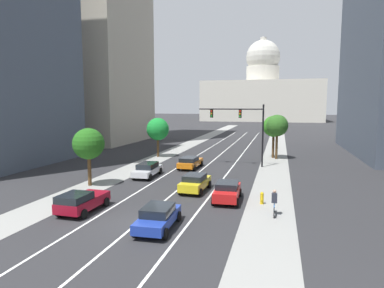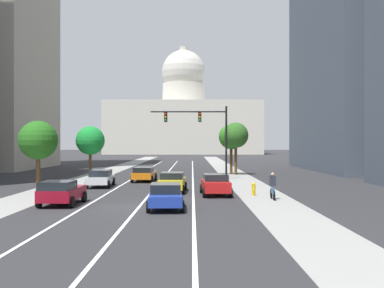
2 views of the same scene
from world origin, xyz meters
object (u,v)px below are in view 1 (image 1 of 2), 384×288
object	(u,v)px
car_crimson	(81,201)
street_tree_mid_right	(274,127)
fire_hydrant	(262,198)
street_tree_mid_left	(158,129)
car_white	(147,169)
capitol_building	(262,95)
street_tree_near_left	(89,144)
car_blue	(158,217)
traffic_signal_mast	(243,122)
cyclist	(274,203)
car_red	(227,191)
street_tree_far_right	(277,126)
car_yellow	(195,182)
car_orange	(190,162)

from	to	relation	value
car_crimson	street_tree_mid_right	xyz separation A→B (m)	(12.11, 27.25, 3.56)
car_crimson	street_tree_mid_right	bearing A→B (deg)	-23.17
fire_hydrant	street_tree_mid_left	bearing A→B (deg)	128.66
fire_hydrant	car_crimson	bearing A→B (deg)	-156.95
car_white	street_tree_mid_left	size ratio (longest dim) A/B	0.88
fire_hydrant	street_tree_mid_right	bearing A→B (deg)	89.20
capitol_building	street_tree_near_left	xyz separation A→B (m)	(-8.17, -131.24, -7.82)
street_tree_mid_right	car_blue	bearing A→B (deg)	-101.74
traffic_signal_mast	car_blue	bearing A→B (deg)	-96.80
traffic_signal_mast	cyclist	world-z (taller)	traffic_signal_mast
car_crimson	traffic_signal_mast	distance (m)	22.35
car_red	street_tree_near_left	distance (m)	13.21
car_white	car_blue	size ratio (longest dim) A/B	1.10
car_blue	car_crimson	distance (m)	6.32
cyclist	car_white	bearing A→B (deg)	54.45
car_blue	fire_hydrant	bearing A→B (deg)	-43.50
street_tree_far_right	street_tree_mid_left	distance (m)	16.29
car_yellow	street_tree_mid_right	bearing A→B (deg)	-14.30
street_tree_mid_right	car_crimson	bearing A→B (deg)	-113.95
cyclist	car_crimson	bearing A→B (deg)	101.81
car_crimson	street_tree_far_right	world-z (taller)	street_tree_far_right
capitol_building	car_crimson	xyz separation A→B (m)	(-4.60, -138.05, -10.84)
car_blue	fire_hydrant	world-z (taller)	car_blue
capitol_building	car_yellow	size ratio (longest dim) A/B	12.18
fire_hydrant	car_blue	bearing A→B (deg)	-130.86
traffic_signal_mast	street_tree_mid_left	size ratio (longest dim) A/B	1.41
car_blue	street_tree_near_left	bearing A→B (deg)	46.65
fire_hydrant	street_tree_mid_left	distance (m)	24.80
car_orange	street_tree_far_right	xyz separation A→B (m)	(9.50, 9.41, 3.75)
car_red	car_crimson	world-z (taller)	car_red
car_crimson	car_yellow	bearing A→B (deg)	-39.07
car_crimson	street_tree_near_left	size ratio (longest dim) A/B	0.79
car_blue	car_red	bearing A→B (deg)	-27.06
car_red	traffic_signal_mast	bearing A→B (deg)	-0.72
fire_hydrant	street_tree_far_right	bearing A→B (deg)	87.95
car_red	street_tree_near_left	bearing A→B (deg)	80.28
fire_hydrant	street_tree_mid_right	distance (m)	22.57
car_blue	street_tree_far_right	bearing A→B (deg)	-15.59
cyclist	street_tree_far_right	xyz separation A→B (m)	(-0.15, 23.76, 3.64)
capitol_building	car_crimson	size ratio (longest dim) A/B	12.60
cyclist	street_tree_near_left	world-z (taller)	street_tree_near_left
car_orange	traffic_signal_mast	bearing A→B (deg)	-59.99
car_white	car_orange	world-z (taller)	car_white
car_white	car_orange	xyz separation A→B (m)	(3.06, 5.35, -0.01)
cyclist	street_tree_near_left	size ratio (longest dim) A/B	0.33
car_white	street_tree_near_left	distance (m)	6.79
car_red	cyclist	distance (m)	4.32
capitol_building	car_blue	size ratio (longest dim) A/B	11.92
capitol_building	fire_hydrant	xyz separation A→B (m)	(7.20, -133.03, -11.15)
street_tree_mid_left	car_blue	bearing A→B (deg)	-69.39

